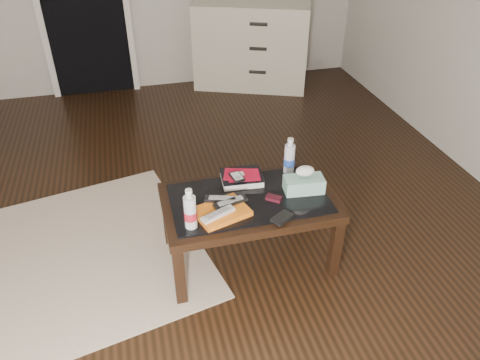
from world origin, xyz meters
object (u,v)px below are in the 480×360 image
(tissue_box, at_px, (304,184))
(water_bottle_left, at_px, (190,209))
(coffee_table, at_px, (249,206))
(textbook, at_px, (242,178))
(dresser, at_px, (251,46))
(water_bottle_right, at_px, (290,156))

(tissue_box, bearing_deg, water_bottle_left, -161.18)
(coffee_table, bearing_deg, water_bottle_left, -154.46)
(textbook, xyz_separation_m, water_bottle_left, (-0.37, -0.35, 0.10))
(dresser, bearing_deg, water_bottle_right, -78.21)
(textbook, distance_m, tissue_box, 0.38)
(water_bottle_right, bearing_deg, coffee_table, -146.99)
(water_bottle_left, bearing_deg, tissue_box, 13.13)
(textbook, height_order, water_bottle_left, water_bottle_left)
(dresser, distance_m, tissue_box, 2.75)
(coffee_table, xyz_separation_m, water_bottle_right, (0.31, 0.20, 0.18))
(dresser, height_order, water_bottle_left, dresser)
(textbook, relative_size, water_bottle_right, 1.05)
(textbook, distance_m, water_bottle_right, 0.33)
(water_bottle_right, bearing_deg, dresser, 79.82)
(coffee_table, bearing_deg, dresser, 74.23)
(textbook, bearing_deg, water_bottle_left, -132.16)
(coffee_table, bearing_deg, textbook, 88.90)
(coffee_table, distance_m, water_bottle_right, 0.42)
(water_bottle_right, xyz_separation_m, tissue_box, (0.02, -0.22, -0.07))
(textbook, bearing_deg, water_bottle_right, 8.64)
(dresser, relative_size, water_bottle_left, 5.46)
(coffee_table, xyz_separation_m, tissue_box, (0.33, -0.01, 0.11))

